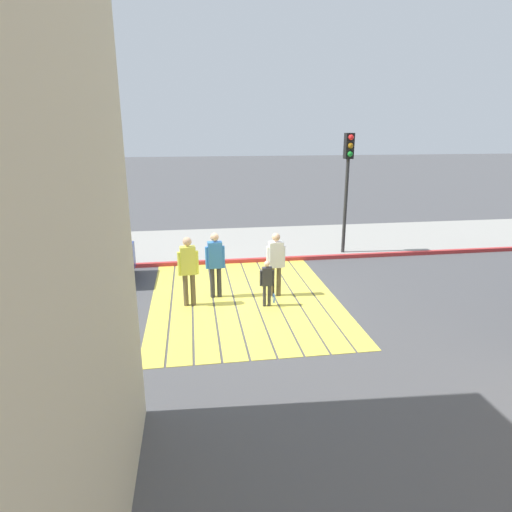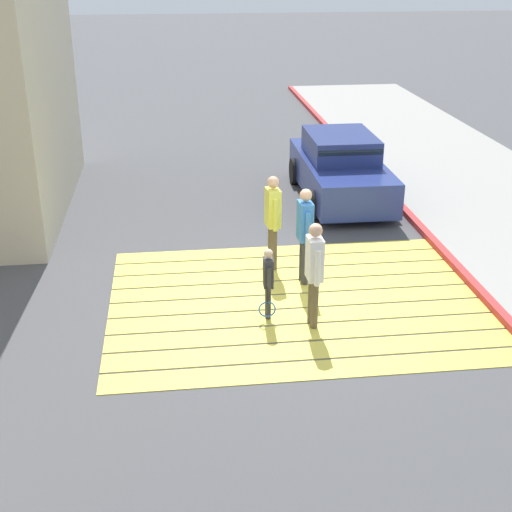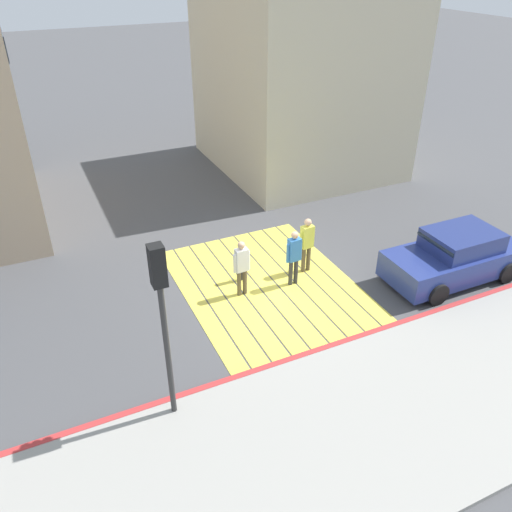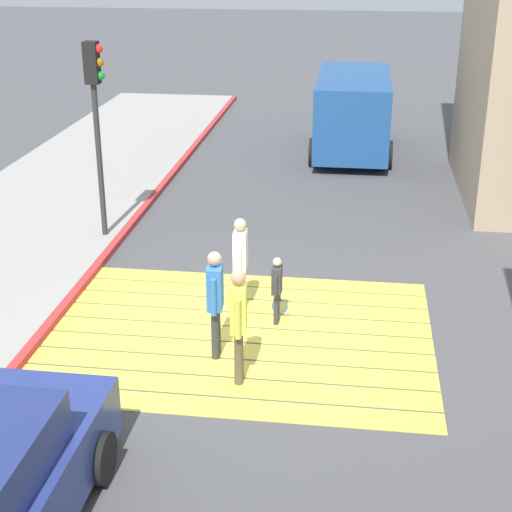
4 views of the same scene
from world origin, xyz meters
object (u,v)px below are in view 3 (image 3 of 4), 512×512
(car_parked_near_curb, at_px, (455,257))
(pedestrian_adult_side, at_px, (242,264))
(traffic_light_corner, at_px, (161,300))
(pedestrian_child_with_racket, at_px, (243,261))
(pedestrian_adult_trailing, at_px, (307,241))
(pedestrian_adult_lead, at_px, (294,254))

(car_parked_near_curb, relative_size, pedestrian_adult_side, 2.45)
(traffic_light_corner, xyz_separation_m, pedestrian_child_with_racket, (4.15, -3.49, -2.35))
(traffic_light_corner, distance_m, pedestrian_adult_side, 5.09)
(traffic_light_corner, bearing_deg, pedestrian_adult_trailing, -55.17)
(pedestrian_adult_trailing, bearing_deg, car_parked_near_curb, -119.73)
(pedestrian_adult_side, bearing_deg, pedestrian_child_with_racket, -26.90)
(pedestrian_adult_trailing, bearing_deg, pedestrian_adult_side, 97.97)
(pedestrian_adult_side, xyz_separation_m, pedestrian_child_with_racket, (0.68, -0.34, -0.34))
(pedestrian_child_with_racket, bearing_deg, pedestrian_adult_side, 153.10)
(car_parked_near_curb, relative_size, pedestrian_adult_lead, 2.42)
(traffic_light_corner, xyz_separation_m, pedestrian_adult_lead, (3.32, -4.74, -2.00))
(pedestrian_adult_trailing, distance_m, pedestrian_child_with_racket, 2.03)
(car_parked_near_curb, relative_size, pedestrian_child_with_racket, 3.53)
(traffic_light_corner, bearing_deg, car_parked_near_curb, -80.39)
(traffic_light_corner, distance_m, pedestrian_child_with_racket, 5.91)
(pedestrian_adult_side, bearing_deg, traffic_light_corner, 137.82)
(pedestrian_adult_trailing, relative_size, pedestrian_child_with_racket, 1.49)
(pedestrian_adult_lead, distance_m, pedestrian_child_with_racket, 1.55)
(pedestrian_adult_lead, xyz_separation_m, pedestrian_child_with_racket, (0.83, 1.26, -0.36))
(pedestrian_adult_side, bearing_deg, pedestrian_adult_lead, -95.37)
(pedestrian_adult_trailing, height_order, pedestrian_adult_side, pedestrian_adult_trailing)
(pedestrian_adult_trailing, xyz_separation_m, pedestrian_child_with_racket, (0.36, 1.96, -0.38))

